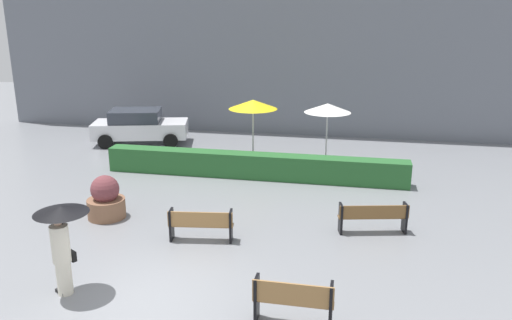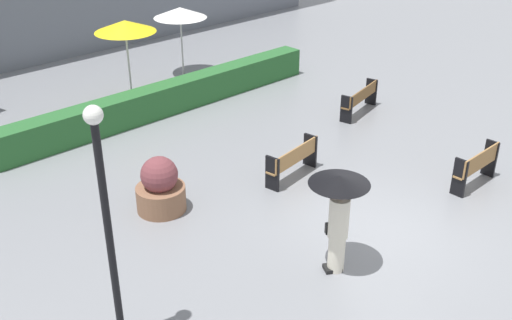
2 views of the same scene
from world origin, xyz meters
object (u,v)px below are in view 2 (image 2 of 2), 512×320
object	(u,v)px
planter_pot	(160,188)
patio_umbrella_yellow	(125,26)
patio_umbrella_white	(180,13)
bench_far_right	(361,98)
bench_mid_center	(293,159)
bench_near_right	(477,165)
lamp_post	(105,208)
pedestrian_with_umbrella	(339,207)

from	to	relation	value
planter_pot	patio_umbrella_yellow	size ratio (longest dim) A/B	0.49
patio_umbrella_yellow	patio_umbrella_white	bearing A→B (deg)	19.11
bench_far_right	patio_umbrella_white	world-z (taller)	patio_umbrella_white
planter_pot	patio_umbrella_white	xyz separation A→B (m)	(5.91, 6.96, 1.67)
bench_mid_center	bench_near_right	world-z (taller)	bench_near_right
lamp_post	patio_umbrella_white	bearing A→B (deg)	48.33
bench_mid_center	lamp_post	xyz separation A→B (m)	(-6.02, -1.86, 2.00)
bench_near_right	patio_umbrella_white	world-z (taller)	patio_umbrella_white
bench_far_right	lamp_post	distance (m)	11.14
bench_far_right	planter_pot	distance (m)	7.64
bench_far_right	bench_near_right	world-z (taller)	bench_near_right
pedestrian_with_umbrella	planter_pot	world-z (taller)	pedestrian_with_umbrella
planter_pot	patio_umbrella_yellow	distance (m)	7.02
bench_mid_center	bench_near_right	xyz separation A→B (m)	(2.85, -3.24, 0.05)
bench_far_right	patio_umbrella_white	distance (m)	6.97
bench_near_right	lamp_post	xyz separation A→B (m)	(-8.87, 1.38, 1.95)
planter_pot	lamp_post	bearing A→B (deg)	-134.76
bench_near_right	planter_pot	bearing A→B (deg)	145.02
lamp_post	bench_near_right	bearing A→B (deg)	-8.84
lamp_post	patio_umbrella_white	size ratio (longest dim) A/B	1.71
pedestrian_with_umbrella	bench_far_right	bearing A→B (deg)	34.49
patio_umbrella_white	lamp_post	bearing A→B (deg)	-131.67
pedestrian_with_umbrella	patio_umbrella_yellow	bearing A→B (deg)	78.81
bench_far_right	lamp_post	bearing A→B (deg)	-162.59
lamp_post	patio_umbrella_white	world-z (taller)	lamp_post
patio_umbrella_yellow	patio_umbrella_white	size ratio (longest dim) A/B	1.09
bench_mid_center	bench_near_right	size ratio (longest dim) A/B	1.11
patio_umbrella_yellow	bench_far_right	bearing A→B (deg)	-51.14
bench_near_right	patio_umbrella_white	distance (m)	11.31
bench_mid_center	bench_near_right	bearing A→B (deg)	-48.67
planter_pot	patio_umbrella_white	world-z (taller)	patio_umbrella_white
planter_pot	patio_umbrella_yellow	bearing A→B (deg)	62.41
bench_near_right	patio_umbrella_white	size ratio (longest dim) A/B	0.65
pedestrian_with_umbrella	patio_umbrella_white	world-z (taller)	patio_umbrella_white
pedestrian_with_umbrella	lamp_post	size ratio (longest dim) A/B	0.48
patio_umbrella_yellow	pedestrian_with_umbrella	bearing A→B (deg)	-101.19
bench_near_right	planter_pot	size ratio (longest dim) A/B	1.21
bench_mid_center	patio_umbrella_white	world-z (taller)	patio_umbrella_white
bench_near_right	bench_mid_center	bearing A→B (deg)	131.33
bench_near_right	patio_umbrella_yellow	distance (m)	10.80
bench_mid_center	bench_far_right	bearing A→B (deg)	17.72
bench_mid_center	patio_umbrella_white	distance (m)	8.57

